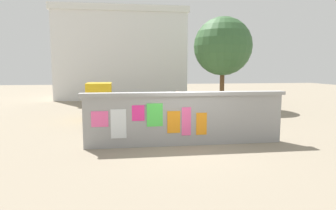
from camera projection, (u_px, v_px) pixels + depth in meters
The scene contains 8 objects.
ground at pixel (159, 111), 17.87m from camera, with size 60.00×60.00×0.00m, color gray.
poster_wall at pixel (185, 118), 9.90m from camera, with size 6.86×0.42×1.79m.
auto_rickshaw_truck at pixel (120, 102), 14.79m from camera, with size 3.65×1.61×1.85m.
motorcycle at pixel (216, 122), 11.57m from camera, with size 1.90×0.56×0.87m.
bicycle_near at pixel (112, 124), 11.69m from camera, with size 1.70×0.44×0.95m.
person_walking at pixel (177, 106), 12.53m from camera, with size 0.48×0.48×1.62m.
tree_roadside at pixel (223, 46), 19.05m from camera, with size 3.75×3.75×5.84m.
building_background at pixel (122, 54), 25.92m from camera, with size 10.91×5.72×7.47m.
Camera 1 is at (-1.94, -9.59, 2.58)m, focal length 31.64 mm.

